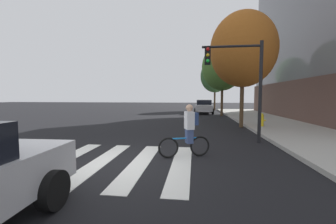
% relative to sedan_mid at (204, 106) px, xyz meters
% --- Properties ---
extents(ground_plane, '(120.00, 120.00, 0.00)m').
position_rel_sedan_mid_xyz_m(ground_plane, '(-3.41, -18.73, -0.80)').
color(ground_plane, black).
extents(crosswalk_stripes, '(5.36, 4.13, 0.01)m').
position_rel_sedan_mid_xyz_m(crosswalk_stripes, '(-3.85, -18.73, -0.79)').
color(crosswalk_stripes, silver).
rests_on(crosswalk_stripes, ground).
extents(sedan_mid, '(2.27, 4.54, 1.54)m').
position_rel_sedan_mid_xyz_m(sedan_mid, '(0.00, 0.00, 0.00)').
color(sedan_mid, '#B7B7BC').
rests_on(sedan_mid, ground).
extents(cyclist, '(1.63, 0.63, 1.69)m').
position_rel_sedan_mid_xyz_m(cyclist, '(-1.28, -17.90, 0.05)').
color(cyclist, black).
rests_on(cyclist, ground).
extents(traffic_light_near, '(2.47, 0.28, 4.20)m').
position_rel_sedan_mid_xyz_m(traffic_light_near, '(0.77, -15.45, 2.07)').
color(traffic_light_near, black).
rests_on(traffic_light_near, ground).
extents(fire_hydrant, '(0.33, 0.22, 0.78)m').
position_rel_sedan_mid_xyz_m(fire_hydrant, '(2.94, -11.34, -0.26)').
color(fire_hydrant, gold).
rests_on(fire_hydrant, sidewalk).
extents(street_tree_near, '(3.99, 3.99, 7.10)m').
position_rel_sedan_mid_xyz_m(street_tree_near, '(1.83, -10.89, 4.00)').
color(street_tree_near, '#4C3823').
rests_on(street_tree_near, ground).
extents(street_tree_mid, '(4.00, 4.00, 7.11)m').
position_rel_sedan_mid_xyz_m(street_tree_mid, '(1.59, -3.06, 4.01)').
color(street_tree_mid, '#4C3823').
rests_on(street_tree_mid, ground).
extents(street_tree_far, '(3.94, 3.94, 7.02)m').
position_rel_sedan_mid_xyz_m(street_tree_far, '(1.66, 5.44, 3.94)').
color(street_tree_far, '#4C3823').
rests_on(street_tree_far, ground).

